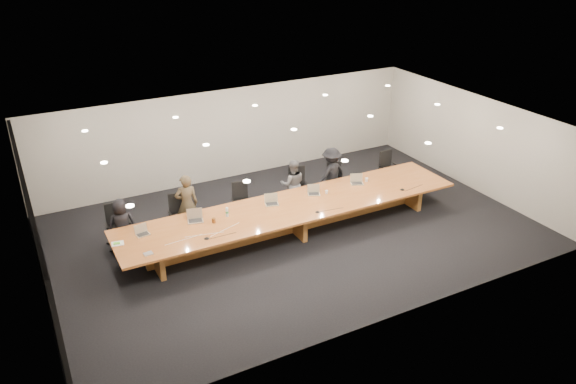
{
  "coord_description": "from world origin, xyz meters",
  "views": [
    {
      "loc": [
        -6.01,
        -11.1,
        7.15
      ],
      "look_at": [
        0.0,
        0.3,
        1.0
      ],
      "focal_mm": 35.0,
      "sensor_mm": 36.0,
      "label": 1
    }
  ],
  "objects_px": {
    "chair_far_right": "(389,168)",
    "mic_center": "(317,212)",
    "chair_left": "(181,214)",
    "person_a": "(122,225)",
    "chair_mid_right": "(298,187)",
    "amber_mug": "(214,220)",
    "person_c": "(293,184)",
    "laptop_b": "(195,216)",
    "mic_right": "(402,189)",
    "laptop_a": "(142,230)",
    "laptop_d": "(314,190)",
    "chair_right": "(335,180)",
    "person_b": "(187,204)",
    "laptop_e": "(357,179)",
    "chair_mid_left": "(241,201)",
    "paper_cup_far": "(367,180)",
    "mic_left": "(207,238)",
    "conference_table": "(294,214)",
    "av_box": "(148,254)",
    "person_d": "(331,173)",
    "water_bottle": "(227,212)",
    "laptop_c": "(272,200)",
    "paper_cup_near": "(327,192)",
    "chair_far_left": "(118,226)"
  },
  "relations": [
    {
      "from": "chair_mid_right",
      "to": "mic_center",
      "type": "distance_m",
      "value": 1.94
    },
    {
      "from": "person_a",
      "to": "person_c",
      "type": "distance_m",
      "value": 4.68
    },
    {
      "from": "chair_far_left",
      "to": "mic_center",
      "type": "height_order",
      "value": "chair_far_left"
    },
    {
      "from": "chair_far_right",
      "to": "laptop_b",
      "type": "relative_size",
      "value": 2.84
    },
    {
      "from": "chair_left",
      "to": "chair_mid_left",
      "type": "height_order",
      "value": "chair_left"
    },
    {
      "from": "amber_mug",
      "to": "laptop_d",
      "type": "bearing_deg",
      "value": 4.51
    },
    {
      "from": "chair_mid_right",
      "to": "laptop_b",
      "type": "relative_size",
      "value": 3.05
    },
    {
      "from": "chair_left",
      "to": "person_d",
      "type": "xyz_separation_m",
      "value": [
        4.45,
        -0.01,
        0.22
      ]
    },
    {
      "from": "laptop_d",
      "to": "person_c",
      "type": "bearing_deg",
      "value": 122.53
    },
    {
      "from": "laptop_c",
      "to": "mic_center",
      "type": "height_order",
      "value": "laptop_c"
    },
    {
      "from": "conference_table",
      "to": "laptop_e",
      "type": "height_order",
      "value": "laptop_e"
    },
    {
      "from": "person_d",
      "to": "laptop_e",
      "type": "xyz_separation_m",
      "value": [
        0.26,
        -0.92,
        0.12
      ]
    },
    {
      "from": "chair_far_right",
      "to": "mic_center",
      "type": "distance_m",
      "value": 4.07
    },
    {
      "from": "chair_left",
      "to": "person_a",
      "type": "height_order",
      "value": "person_a"
    },
    {
      "from": "chair_right",
      "to": "amber_mug",
      "type": "distance_m",
      "value": 4.38
    },
    {
      "from": "chair_right",
      "to": "paper_cup_far",
      "type": "xyz_separation_m",
      "value": [
        0.4,
        -0.99,
        0.31
      ]
    },
    {
      "from": "laptop_b",
      "to": "mic_right",
      "type": "bearing_deg",
      "value": 4.17
    },
    {
      "from": "laptop_a",
      "to": "laptop_d",
      "type": "height_order",
      "value": "laptop_d"
    },
    {
      "from": "chair_far_right",
      "to": "water_bottle",
      "type": "height_order",
      "value": "chair_far_right"
    },
    {
      "from": "water_bottle",
      "to": "amber_mug",
      "type": "distance_m",
      "value": 0.43
    },
    {
      "from": "chair_mid_left",
      "to": "laptop_b",
      "type": "relative_size",
      "value": 2.74
    },
    {
      "from": "chair_left",
      "to": "laptop_a",
      "type": "relative_size",
      "value": 3.6
    },
    {
      "from": "paper_cup_far",
      "to": "person_d",
      "type": "bearing_deg",
      "value": 123.27
    },
    {
      "from": "chair_mid_right",
      "to": "person_b",
      "type": "distance_m",
      "value": 3.22
    },
    {
      "from": "laptop_c",
      "to": "mic_center",
      "type": "xyz_separation_m",
      "value": [
        0.81,
        -0.9,
        -0.12
      ]
    },
    {
      "from": "person_c",
      "to": "laptop_a",
      "type": "height_order",
      "value": "person_c"
    },
    {
      "from": "person_b",
      "to": "laptop_e",
      "type": "bearing_deg",
      "value": 176.68
    },
    {
      "from": "chair_mid_left",
      "to": "person_c",
      "type": "bearing_deg",
      "value": 10.28
    },
    {
      "from": "chair_right",
      "to": "water_bottle",
      "type": "height_order",
      "value": "chair_right"
    },
    {
      "from": "chair_right",
      "to": "laptop_d",
      "type": "distance_m",
      "value": 1.7
    },
    {
      "from": "water_bottle",
      "to": "conference_table",
      "type": "bearing_deg",
      "value": -8.1
    },
    {
      "from": "chair_right",
      "to": "chair_far_left",
      "type": "bearing_deg",
      "value": -160.25
    },
    {
      "from": "person_a",
      "to": "amber_mug",
      "type": "height_order",
      "value": "person_a"
    },
    {
      "from": "conference_table",
      "to": "laptop_a",
      "type": "bearing_deg",
      "value": 175.45
    },
    {
      "from": "chair_mid_right",
      "to": "paper_cup_far",
      "type": "height_order",
      "value": "chair_mid_right"
    },
    {
      "from": "chair_left",
      "to": "mic_left",
      "type": "relative_size",
      "value": 8.51
    },
    {
      "from": "person_d",
      "to": "laptop_a",
      "type": "bearing_deg",
      "value": -3.17
    },
    {
      "from": "mic_left",
      "to": "paper_cup_far",
      "type": "bearing_deg",
      "value": 10.2
    },
    {
      "from": "chair_mid_right",
      "to": "amber_mug",
      "type": "relative_size",
      "value": 9.84
    },
    {
      "from": "laptop_b",
      "to": "mic_left",
      "type": "height_order",
      "value": "laptop_b"
    },
    {
      "from": "mic_right",
      "to": "chair_right",
      "type": "bearing_deg",
      "value": 116.39
    },
    {
      "from": "person_a",
      "to": "water_bottle",
      "type": "relative_size",
      "value": 5.91
    },
    {
      "from": "conference_table",
      "to": "laptop_b",
      "type": "distance_m",
      "value": 2.52
    },
    {
      "from": "chair_far_right",
      "to": "person_d",
      "type": "height_order",
      "value": "person_d"
    },
    {
      "from": "paper_cup_far",
      "to": "av_box",
      "type": "xyz_separation_m",
      "value": [
        -6.34,
        -0.94,
        -0.04
      ]
    },
    {
      "from": "chair_far_right",
      "to": "mic_right",
      "type": "bearing_deg",
      "value": -119.56
    },
    {
      "from": "chair_mid_right",
      "to": "person_d",
      "type": "bearing_deg",
      "value": 14.83
    },
    {
      "from": "person_a",
      "to": "paper_cup_near",
      "type": "height_order",
      "value": "person_a"
    },
    {
      "from": "amber_mug",
      "to": "av_box",
      "type": "bearing_deg",
      "value": -158.92
    },
    {
      "from": "chair_mid_left",
      "to": "chair_far_right",
      "type": "relative_size",
      "value": 0.97
    }
  ]
}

